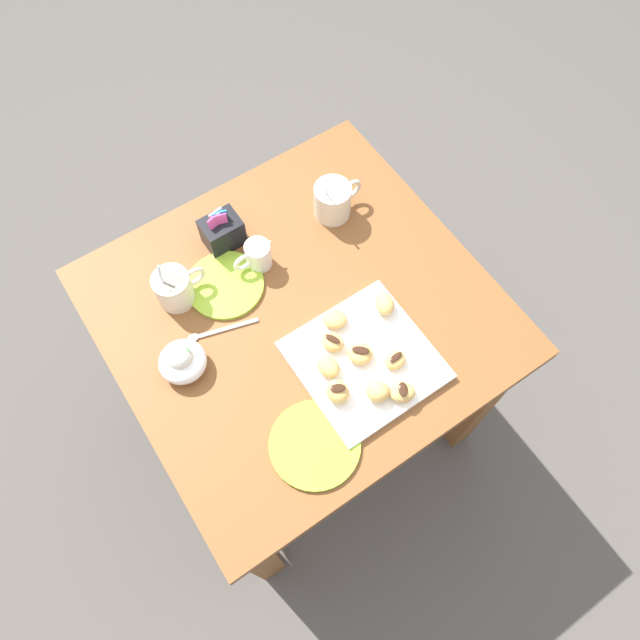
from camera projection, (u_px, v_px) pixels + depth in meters
ground_plane at (306, 408)px, 2.03m from camera, size 8.00×8.00×0.00m
dining_table at (301, 337)px, 1.50m from camera, size 0.84×0.81×0.74m
pastry_plate_square at (365, 360)px, 1.30m from camera, size 0.28×0.28×0.02m
coffee_mug_cream_left at (174, 288)px, 1.33m from camera, size 0.12×0.08×0.14m
coffee_mug_cream_right at (333, 200)px, 1.44m from camera, size 0.13×0.09×0.14m
cream_pitcher_white at (257, 255)px, 1.38m from camera, size 0.10×0.06×0.07m
sugar_caddy at (222, 232)px, 1.41m from camera, size 0.09×0.07×0.11m
ice_cream_bowl at (182, 361)px, 1.27m from camera, size 0.10×0.10×0.08m
saucer_lime_left at (315, 445)px, 1.22m from camera, size 0.19×0.19×0.01m
saucer_lime_right at (225, 285)px, 1.39m from camera, size 0.18×0.18×0.01m
loose_spoon_near_saucer at (214, 332)px, 1.34m from camera, size 0.16×0.06×0.01m
beignet_0 at (395, 360)px, 1.28m from camera, size 0.05×0.04×0.03m
chocolate_drizzle_0 at (396, 357)px, 1.26m from camera, size 0.03×0.02×0.00m
beignet_1 at (335, 319)px, 1.32m from camera, size 0.07×0.07×0.03m
beignet_2 at (385, 304)px, 1.33m from camera, size 0.06×0.07×0.04m
beignet_3 at (328, 366)px, 1.27m from camera, size 0.05×0.06×0.03m
beignet_4 at (402, 392)px, 1.25m from camera, size 0.07×0.07×0.03m
chocolate_drizzle_4 at (403, 389)px, 1.23m from camera, size 0.03×0.04×0.00m
beignet_5 at (332, 342)px, 1.29m from camera, size 0.06×0.06×0.03m
chocolate_drizzle_5 at (333, 339)px, 1.28m from camera, size 0.03×0.04×0.00m
beignet_6 at (338, 392)px, 1.24m from camera, size 0.05×0.06×0.04m
chocolate_drizzle_6 at (338, 388)px, 1.22m from camera, size 0.04×0.03×0.00m
beignet_7 at (378, 391)px, 1.24m from camera, size 0.06×0.06×0.04m
beignet_8 at (360, 353)px, 1.28m from camera, size 0.07×0.07×0.03m
chocolate_drizzle_8 at (361, 350)px, 1.27m from camera, size 0.04×0.04×0.00m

